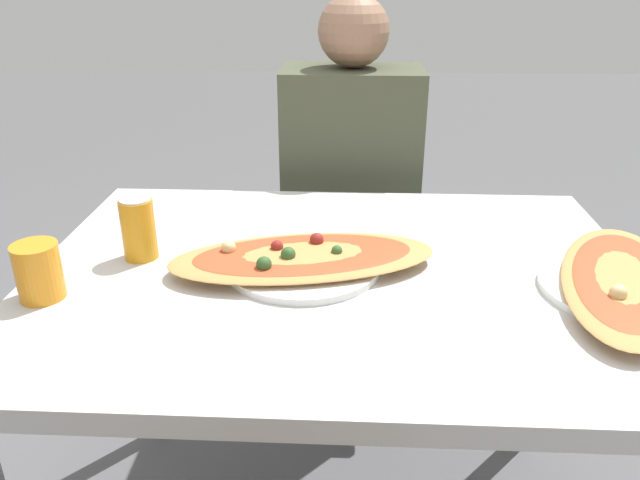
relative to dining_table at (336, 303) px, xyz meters
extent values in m
cube|color=silver|center=(0.00, 0.00, 0.06)|extent=(1.17, 0.87, 0.04)
cylinder|color=#99999E|center=(-0.53, 0.38, -0.32)|extent=(0.05, 0.05, 0.72)
cylinder|color=#99999E|center=(0.53, 0.38, -0.32)|extent=(0.05, 0.05, 0.72)
cube|color=#3F2D1E|center=(0.02, 0.69, -0.22)|extent=(0.40, 0.40, 0.04)
cube|color=#3F2D1E|center=(0.02, 0.88, -0.01)|extent=(0.38, 0.03, 0.38)
cylinder|color=#38383D|center=(0.19, 0.52, -0.46)|extent=(0.03, 0.03, 0.44)
cylinder|color=#38383D|center=(-0.15, 0.52, -0.46)|extent=(0.03, 0.03, 0.44)
cylinder|color=#38383D|center=(0.19, 0.86, -0.46)|extent=(0.03, 0.03, 0.44)
cylinder|color=#38383D|center=(-0.15, 0.86, -0.46)|extent=(0.03, 0.03, 0.44)
cylinder|color=#2D2D38|center=(0.11, 0.57, -0.44)|extent=(0.10, 0.10, 0.48)
cylinder|color=#2D2D38|center=(-0.06, 0.57, -0.44)|extent=(0.10, 0.10, 0.48)
cube|color=#474C38|center=(0.02, 0.66, 0.08)|extent=(0.39, 0.24, 0.55)
sphere|color=#997056|center=(0.02, 0.66, 0.45)|extent=(0.19, 0.19, 0.19)
cylinder|color=white|center=(-0.06, 0.00, 0.08)|extent=(0.30, 0.30, 0.01)
ellipsoid|color=tan|center=(-0.06, 0.00, 0.10)|extent=(0.55, 0.32, 0.02)
ellipsoid|color=#C14C28|center=(-0.06, 0.00, 0.11)|extent=(0.45, 0.26, 0.01)
sphere|color=#335928|center=(-0.09, -0.02, 0.12)|extent=(0.03, 0.03, 0.03)
sphere|color=maroon|center=(-0.12, 0.02, 0.11)|extent=(0.02, 0.02, 0.02)
sphere|color=#335928|center=(0.00, 0.01, 0.11)|extent=(0.02, 0.02, 0.02)
sphere|color=#335928|center=(-0.13, -0.06, 0.12)|extent=(0.03, 0.03, 0.03)
sphere|color=maroon|center=(-0.04, 0.05, 0.12)|extent=(0.03, 0.03, 0.03)
sphere|color=beige|center=(-0.21, 0.01, 0.12)|extent=(0.03, 0.03, 0.03)
cylinder|color=orange|center=(-0.39, 0.03, 0.14)|extent=(0.07, 0.07, 0.12)
cylinder|color=silver|center=(-0.39, 0.03, 0.20)|extent=(0.06, 0.06, 0.00)
cylinder|color=orange|center=(-0.51, -0.13, 0.13)|extent=(0.08, 0.08, 0.10)
cylinder|color=white|center=(0.51, -0.07, 0.08)|extent=(0.28, 0.28, 0.01)
ellipsoid|color=tan|center=(0.51, -0.07, 0.10)|extent=(0.35, 0.52, 0.02)
ellipsoid|color=#C14C28|center=(0.51, -0.07, 0.11)|extent=(0.28, 0.43, 0.01)
sphere|color=beige|center=(0.47, -0.14, 0.12)|extent=(0.03, 0.03, 0.03)
camera|label=1|loc=(0.02, -1.07, 0.62)|focal=35.00mm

